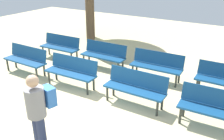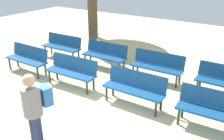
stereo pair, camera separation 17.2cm
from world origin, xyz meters
The scene contains 10 objects.
ground_plane centered at (0.00, 0.00, 0.00)m, with size 24.00×24.00×0.00m, color beige.
bench_r0_c0 centered at (-2.97, 1.52, 0.50)m, with size 1.60×0.49×0.87m.
bench_r0_c1 centered at (-1.05, 1.54, 0.50)m, with size 1.61×0.53×0.87m.
bench_r0_c2 centered at (0.99, 1.59, 0.50)m, with size 1.60×0.48×0.87m.
bench_r0_c3 centered at (2.94, 1.61, 0.50)m, with size 1.62×0.54×0.87m.
bench_r1_c0 centered at (-2.95, 3.14, 0.50)m, with size 1.61×0.52×0.87m.
bench_r1_c1 centered at (-1.02, 3.21, 0.50)m, with size 1.60×0.50×0.87m.
bench_r1_c2 centered at (0.89, 3.25, 0.50)m, with size 1.61×0.53×0.87m.
tree_1 centered at (-2.24, 4.13, 1.61)m, with size 0.32×0.32×3.22m.
visitor_with_backpack centered at (0.30, -0.95, 0.94)m, with size 0.43×0.58×1.65m.
Camera 1 is at (3.37, -3.46, 3.35)m, focal length 39.50 mm.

